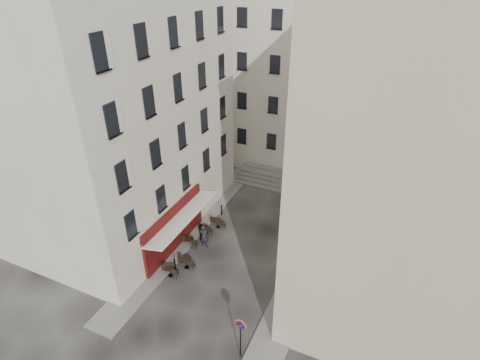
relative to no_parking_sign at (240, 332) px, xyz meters
The scene contains 18 objects.
ground 6.31m from the no_parking_sign, 123.47° to the left, with size 90.00×90.00×0.00m, color black.
sidewalk_left 12.07m from the no_parking_sign, 130.93° to the left, with size 2.00×22.00×0.12m, color slate.
sidewalk_right 8.32m from the no_parking_sign, 81.57° to the left, with size 2.00×18.00×0.12m, color slate.
building_left 18.02m from the no_parking_sign, 149.89° to the left, with size 12.20×16.20×20.60m.
building_right 13.35m from the no_parking_sign, 49.81° to the left, with size 12.20×14.20×18.60m.
building_back 25.48m from the no_parking_sign, 100.18° to the left, with size 18.20×10.20×18.60m.
cafe_storefront 9.71m from the no_parking_sign, 141.77° to the left, with size 1.74×7.30×3.50m.
stone_steps 17.96m from the no_parking_sign, 100.67° to the left, with size 9.00×3.15×0.80m.
bollard_near 7.82m from the no_parking_sign, 148.58° to the left, with size 0.12×0.12×0.98m.
bollard_mid 10.07m from the no_parking_sign, 131.15° to the left, with size 0.12×0.12×0.98m.
bollard_far 12.90m from the no_parking_sign, 120.80° to the left, with size 0.12×0.12×0.98m.
no_parking_sign is the anchor object (origin of this frame).
bistro_table_a 7.56m from the no_parking_sign, 152.08° to the left, with size 1.21×0.57×0.85m.
bistro_table_b 7.66m from the no_parking_sign, 142.64° to the left, with size 1.25×0.59×0.88m.
bistro_table_c 9.64m from the no_parking_sign, 136.57° to the left, with size 1.24×0.58×0.87m.
bistro_table_d 10.74m from the no_parking_sign, 128.22° to the left, with size 1.14×0.53×0.80m.
bistro_table_e 11.30m from the no_parking_sign, 122.84° to the left, with size 1.24×0.58×0.87m.
pedestrian 9.19m from the no_parking_sign, 130.61° to the left, with size 0.69×0.45×1.90m, color black.
Camera 1 is at (8.30, -16.21, 17.84)m, focal length 28.00 mm.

